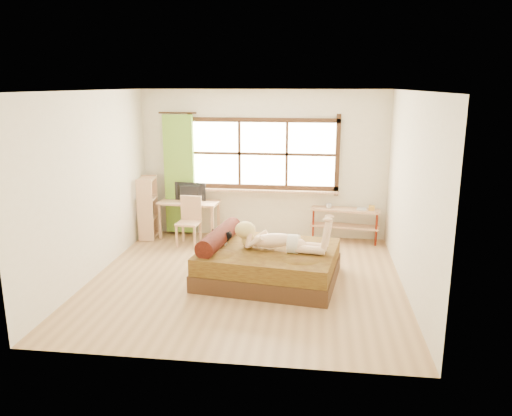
# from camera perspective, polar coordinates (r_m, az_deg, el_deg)

# --- Properties ---
(floor) EXTENTS (4.50, 4.50, 0.00)m
(floor) POSITION_cam_1_polar(r_m,az_deg,el_deg) (7.37, -1.19, -8.22)
(floor) COLOR #9E754C
(floor) RESTS_ON ground
(ceiling) EXTENTS (4.50, 4.50, 0.00)m
(ceiling) POSITION_cam_1_polar(r_m,az_deg,el_deg) (6.83, -1.31, 13.27)
(ceiling) COLOR white
(ceiling) RESTS_ON wall_back
(wall_back) EXTENTS (4.50, 0.00, 4.50)m
(wall_back) POSITION_cam_1_polar(r_m,az_deg,el_deg) (9.17, 0.81, 4.98)
(wall_back) COLOR silver
(wall_back) RESTS_ON floor
(wall_front) EXTENTS (4.50, 0.00, 4.50)m
(wall_front) POSITION_cam_1_polar(r_m,az_deg,el_deg) (4.83, -5.16, -3.36)
(wall_front) COLOR silver
(wall_front) RESTS_ON floor
(wall_left) EXTENTS (0.00, 4.50, 4.50)m
(wall_left) POSITION_cam_1_polar(r_m,az_deg,el_deg) (7.63, -18.22, 2.44)
(wall_left) COLOR silver
(wall_left) RESTS_ON floor
(wall_right) EXTENTS (0.00, 4.50, 4.50)m
(wall_right) POSITION_cam_1_polar(r_m,az_deg,el_deg) (7.01, 17.27, 1.54)
(wall_right) COLOR silver
(wall_right) RESTS_ON floor
(window) EXTENTS (2.80, 0.16, 1.46)m
(window) POSITION_cam_1_polar(r_m,az_deg,el_deg) (9.12, 0.80, 5.94)
(window) COLOR #FFEDBF
(window) RESTS_ON wall_back
(curtain) EXTENTS (0.55, 0.10, 2.20)m
(curtain) POSITION_cam_1_polar(r_m,az_deg,el_deg) (9.38, -8.74, 3.79)
(curtain) COLOR #5A9729
(curtain) RESTS_ON wall_back
(bed) EXTENTS (2.12, 1.79, 0.73)m
(bed) POSITION_cam_1_polar(r_m,az_deg,el_deg) (7.30, 1.09, -6.25)
(bed) COLOR #33230F
(bed) RESTS_ON floor
(woman) EXTENTS (1.39, 0.57, 0.58)m
(woman) POSITION_cam_1_polar(r_m,az_deg,el_deg) (7.07, 2.65, -2.60)
(woman) COLOR beige
(woman) RESTS_ON bed
(kitten) EXTENTS (0.30, 0.15, 0.23)m
(kitten) POSITION_cam_1_polar(r_m,az_deg,el_deg) (7.37, -4.03, -3.31)
(kitten) COLOR black
(kitten) RESTS_ON bed
(desk) EXTENTS (1.13, 0.58, 0.69)m
(desk) POSITION_cam_1_polar(r_m,az_deg,el_deg) (9.27, -7.67, 0.19)
(desk) COLOR tan
(desk) RESTS_ON floor
(monitor) EXTENTS (0.59, 0.12, 0.34)m
(monitor) POSITION_cam_1_polar(r_m,az_deg,el_deg) (9.26, -7.64, 1.83)
(monitor) COLOR black
(monitor) RESTS_ON desk
(chair) EXTENTS (0.41, 0.41, 0.86)m
(chair) POSITION_cam_1_polar(r_m,az_deg,el_deg) (8.93, -7.59, -1.12)
(chair) COLOR tan
(chair) RESTS_ON floor
(pipe_shelf) EXTENTS (1.25, 0.48, 0.69)m
(pipe_shelf) POSITION_cam_1_polar(r_m,az_deg,el_deg) (9.14, 10.23, -1.06)
(pipe_shelf) COLOR tan
(pipe_shelf) RESTS_ON floor
(cup) EXTENTS (0.12, 0.12, 0.09)m
(cup) POSITION_cam_1_polar(r_m,az_deg,el_deg) (9.08, 8.32, 0.25)
(cup) COLOR gray
(cup) RESTS_ON pipe_shelf
(book) EXTENTS (0.20, 0.26, 0.02)m
(book) POSITION_cam_1_polar(r_m,az_deg,el_deg) (9.11, 11.46, -0.06)
(book) COLOR gray
(book) RESTS_ON pipe_shelf
(bookshelf) EXTENTS (0.34, 0.53, 1.14)m
(bookshelf) POSITION_cam_1_polar(r_m,az_deg,el_deg) (9.36, -12.27, 0.03)
(bookshelf) COLOR tan
(bookshelf) RESTS_ON floor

